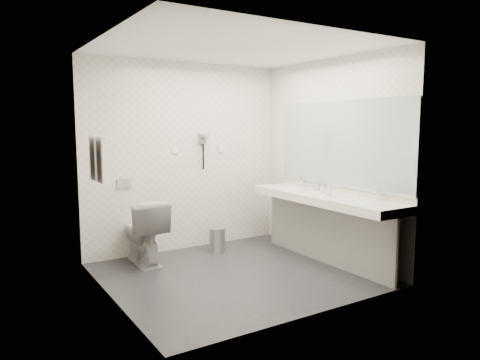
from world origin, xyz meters
TOP-DOWN VIEW (x-y plane):
  - floor at (0.00, 0.00)m, footprint 2.80×2.80m
  - ceiling at (0.00, 0.00)m, footprint 2.80×2.80m
  - wall_back at (0.00, 1.30)m, footprint 2.80×0.00m
  - wall_front at (0.00, -1.30)m, footprint 2.80×0.00m
  - wall_left at (-1.40, 0.00)m, footprint 0.00×2.60m
  - wall_right at (1.40, 0.00)m, footprint 0.00×2.60m
  - vanity_counter at (1.12, -0.20)m, footprint 0.55×2.20m
  - vanity_panel at (1.15, -0.20)m, footprint 0.03×2.15m
  - vanity_post_near at (1.18, -1.24)m, footprint 0.06×0.06m
  - vanity_post_far at (1.18, 0.84)m, footprint 0.06×0.06m
  - mirror at (1.39, -0.20)m, footprint 0.02×2.20m
  - basin_near at (1.12, -0.85)m, footprint 0.40×0.31m
  - basin_far at (1.12, 0.45)m, footprint 0.40×0.31m
  - faucet_near at (1.32, -0.85)m, footprint 0.04×0.04m
  - faucet_far at (1.32, 0.45)m, footprint 0.04×0.04m
  - soap_bottle_a at (1.19, -0.10)m, footprint 0.07×0.07m
  - soap_bottle_c at (1.12, -0.29)m, footprint 0.06×0.06m
  - glass_left at (1.27, 0.12)m, footprint 0.06×0.06m
  - glass_right at (1.34, 0.10)m, footprint 0.07×0.07m
  - toilet at (-0.74, 0.94)m, footprint 0.46×0.79m
  - flush_plate at (-0.85, 1.29)m, footprint 0.18×0.02m
  - pedal_bin at (0.26, 0.91)m, footprint 0.25×0.25m
  - bin_lid at (0.26, 0.91)m, footprint 0.22×0.22m
  - towel_rail at (-1.35, 0.55)m, footprint 0.02×0.62m
  - towel_near at (-1.34, 0.41)m, footprint 0.07×0.24m
  - towel_far at (-1.34, 0.69)m, footprint 0.07×0.24m
  - dryer_cradle at (0.25, 1.27)m, footprint 0.10×0.04m
  - dryer_barrel at (0.25, 1.20)m, footprint 0.08×0.14m
  - dryer_cord at (0.25, 1.26)m, footprint 0.02×0.02m
  - switch_plate_a at (-0.15, 1.29)m, footprint 0.09×0.02m
  - switch_plate_b at (0.55, 1.29)m, footprint 0.09×0.02m

SIDE VIEW (x-z plane):
  - floor at x=0.00m, z-range 0.00..0.00m
  - pedal_bin at x=0.26m, z-range 0.00..0.31m
  - bin_lid at x=0.26m, z-range 0.31..0.32m
  - vanity_panel at x=1.15m, z-range 0.00..0.75m
  - vanity_post_near at x=1.18m, z-range 0.00..0.75m
  - vanity_post_far at x=1.18m, z-range 0.00..0.75m
  - toilet at x=-0.74m, z-range 0.00..0.79m
  - vanity_counter at x=1.12m, z-range 0.75..0.85m
  - basin_near at x=1.12m, z-range 0.81..0.86m
  - basin_far at x=1.12m, z-range 0.81..0.86m
  - glass_right at x=1.34m, z-range 0.85..0.95m
  - glass_left at x=1.27m, z-range 0.85..0.96m
  - soap_bottle_a at x=1.19m, z-range 0.85..0.96m
  - soap_bottle_c at x=1.12m, z-range 0.85..0.98m
  - faucet_near at x=1.32m, z-range 0.85..1.00m
  - faucet_far at x=1.32m, z-range 0.85..1.00m
  - flush_plate at x=-0.85m, z-range 0.89..1.01m
  - wall_back at x=0.00m, z-range -0.15..2.65m
  - wall_front at x=0.00m, z-range -0.15..2.65m
  - wall_left at x=-1.40m, z-range -0.05..2.55m
  - wall_right at x=1.40m, z-range -0.05..2.55m
  - dryer_cord at x=0.25m, z-range 1.07..1.43m
  - towel_near at x=-1.34m, z-range 1.09..1.57m
  - towel_far at x=-1.34m, z-range 1.09..1.57m
  - switch_plate_a at x=-0.15m, z-range 1.31..1.40m
  - switch_plate_b at x=0.55m, z-range 1.31..1.40m
  - mirror at x=1.39m, z-range 0.92..1.98m
  - dryer_cradle at x=0.25m, z-range 1.43..1.57m
  - dryer_barrel at x=0.25m, z-range 1.49..1.57m
  - towel_rail at x=-1.35m, z-range 1.54..1.56m
  - ceiling at x=0.00m, z-range 2.50..2.50m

